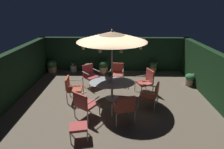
# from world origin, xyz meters

# --- Properties ---
(ground_plane) EXTENTS (8.00, 6.71, 0.02)m
(ground_plane) POSITION_xyz_m (0.00, 0.00, -0.01)
(ground_plane) COLOR brown
(hedge_backdrop_rear) EXTENTS (8.00, 0.30, 1.84)m
(hedge_backdrop_rear) POSITION_xyz_m (0.00, 3.21, 0.92)
(hedge_backdrop_rear) COLOR black
(hedge_backdrop_rear) RESTS_ON ground_plane
(hedge_backdrop_left) EXTENTS (0.30, 6.71, 1.84)m
(hedge_backdrop_left) POSITION_xyz_m (-3.85, 0.00, 0.92)
(hedge_backdrop_left) COLOR black
(hedge_backdrop_left) RESTS_ON ground_plane
(hedge_backdrop_right) EXTENTS (0.30, 6.71, 1.84)m
(hedge_backdrop_right) POSITION_xyz_m (3.85, 0.00, 0.92)
(hedge_backdrop_right) COLOR black
(hedge_backdrop_right) RESTS_ON ground_plane
(patio_dining_table) EXTENTS (1.76, 1.17, 0.73)m
(patio_dining_table) POSITION_xyz_m (-0.02, -0.08, 0.61)
(patio_dining_table) COLOR #B3B4A7
(patio_dining_table) RESTS_ON ground_plane
(patio_umbrella) EXTENTS (2.47, 2.47, 2.70)m
(patio_umbrella) POSITION_xyz_m (-0.02, -0.08, 2.45)
(patio_umbrella) COLOR #B6B0A3
(patio_umbrella) RESTS_ON ground_plane
(centerpiece_planter) EXTENTS (0.29, 0.29, 0.43)m
(centerpiece_planter) POSITION_xyz_m (-0.15, -0.04, 0.98)
(centerpiece_planter) COLOR beige
(centerpiece_planter) RESTS_ON patio_dining_table
(patio_chair_north) EXTENTS (0.67, 0.66, 0.94)m
(patio_chair_north) POSITION_xyz_m (0.19, 1.43, 0.55)
(patio_chair_north) COLOR #B9AFAC
(patio_chair_north) RESTS_ON ground_plane
(patio_chair_northeast) EXTENTS (0.81, 0.81, 1.00)m
(patio_chair_northeast) POSITION_xyz_m (-1.04, 1.06, 0.58)
(patio_chair_northeast) COLOR #B4B4AB
(patio_chair_northeast) RESTS_ON ground_plane
(patio_chair_east) EXTENTS (0.63, 0.66, 0.94)m
(patio_chair_east) POSITION_xyz_m (-1.54, -0.19, 0.56)
(patio_chair_east) COLOR #BCADA4
(patio_chair_east) RESTS_ON ground_plane
(patio_chair_southeast) EXTENTS (0.84, 0.84, 0.96)m
(patio_chair_southeast) POSITION_xyz_m (-0.87, -1.35, 0.55)
(patio_chair_southeast) COLOR #B5B2A7
(patio_chair_southeast) RESTS_ON ground_plane
(patio_chair_south) EXTENTS (0.75, 0.71, 0.98)m
(patio_chair_south) POSITION_xyz_m (0.39, -1.54, 0.58)
(patio_chair_south) COLOR #B5B6AA
(patio_chair_south) RESTS_ON ground_plane
(patio_chair_southwest) EXTENTS (0.78, 0.80, 0.92)m
(patio_chair_southwest) POSITION_xyz_m (1.39, -0.64, 0.54)
(patio_chair_southwest) COLOR #B2B2A4
(patio_chair_southwest) RESTS_ON ground_plane
(patio_chair_west) EXTENTS (0.74, 0.75, 1.00)m
(patio_chair_west) POSITION_xyz_m (1.40, 0.49, 0.57)
(patio_chair_west) COLOR #B9B1A3
(patio_chair_west) RESTS_ON ground_plane
(ottoman_footrest) EXTENTS (0.55, 0.48, 0.43)m
(ottoman_footrest) POSITION_xyz_m (-0.88, -2.30, 0.37)
(ottoman_footrest) COLOR #B6B5A4
(ottoman_footrest) RESTS_ON ground_plane
(potted_plant_right_near) EXTENTS (0.40, 0.39, 0.63)m
(potted_plant_right_near) POSITION_xyz_m (2.11, 2.68, 0.34)
(potted_plant_right_near) COLOR #AF6241
(potted_plant_right_near) RESTS_ON ground_plane
(potted_plant_right_far) EXTENTS (0.43, 0.43, 0.62)m
(potted_plant_right_far) POSITION_xyz_m (-1.34, 2.52, 0.33)
(potted_plant_right_far) COLOR olive
(potted_plant_right_far) RESTS_ON ground_plane
(potted_plant_front_corner) EXTENTS (0.55, 0.55, 0.70)m
(potted_plant_front_corner) POSITION_xyz_m (-0.55, 2.68, 0.38)
(potted_plant_front_corner) COLOR tan
(potted_plant_front_corner) RESTS_ON ground_plane
(potted_plant_back_right) EXTENTS (0.33, 0.33, 0.53)m
(potted_plant_back_right) POSITION_xyz_m (-2.24, 2.89, 0.27)
(potted_plant_back_right) COLOR beige
(potted_plant_back_right) RESTS_ON ground_plane
(potted_plant_back_center) EXTENTS (0.42, 0.41, 0.56)m
(potted_plant_back_center) POSITION_xyz_m (3.50, 1.25, 0.31)
(potted_plant_back_center) COLOR tan
(potted_plant_back_center) RESTS_ON ground_plane
(potted_plant_back_left) EXTENTS (0.52, 0.52, 0.68)m
(potted_plant_back_left) POSITION_xyz_m (-3.37, 2.73, 0.36)
(potted_plant_back_left) COLOR tan
(potted_plant_back_left) RESTS_ON ground_plane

